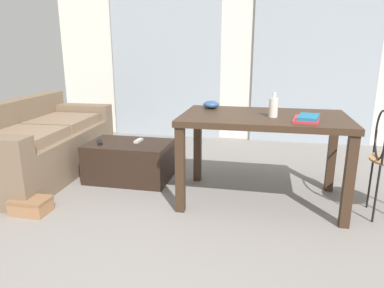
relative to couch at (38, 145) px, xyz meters
name	(u,v)px	position (x,y,z in m)	size (l,w,h in m)	color
ground_plane	(212,196)	(1.89, -0.22, -0.31)	(8.65, 8.65, 0.00)	gray
wall_back	(237,51)	(1.89, 1.99, 0.95)	(5.41, 0.10, 2.51)	silver
curtains	(237,64)	(1.89, 1.90, 0.77)	(3.69, 0.03, 2.16)	#99A3AD
couch	(38,145)	(0.00, 0.00, 0.00)	(0.95, 1.91, 0.76)	brown
coffee_table	(129,161)	(1.00, 0.03, -0.12)	(0.81, 0.53, 0.38)	black
craft_table	(263,127)	(2.31, -0.22, 0.35)	(1.35, 0.81, 0.75)	#382619
bottle_near	(273,107)	(2.38, -0.29, 0.53)	(0.07, 0.07, 0.20)	beige
bowl	(211,105)	(1.83, 0.02, 0.48)	(0.15, 0.15, 0.07)	#2D4C7A
book_stack	(307,118)	(2.63, -0.38, 0.46)	(0.23, 0.32, 0.04)	red
tv_remote_primary	(139,141)	(1.09, 0.08, 0.09)	(0.05, 0.14, 0.02)	#B7B7B2
tv_remote_secondary	(100,142)	(0.73, -0.05, 0.08)	(0.04, 0.15, 0.02)	black
shoebox	(31,206)	(0.51, -0.86, -0.25)	(0.30, 0.21, 0.13)	#996B47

